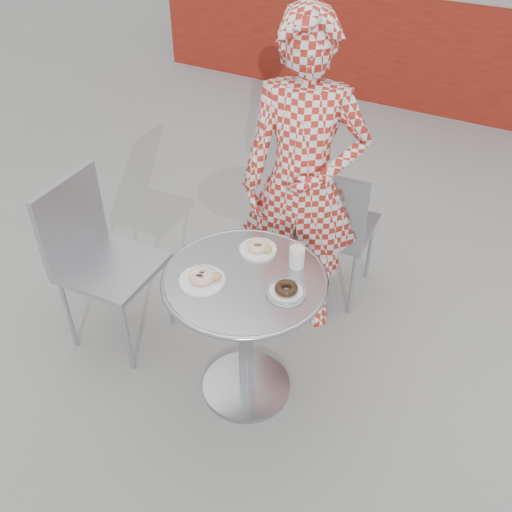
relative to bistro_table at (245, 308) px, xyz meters
The scene contains 9 objects.
ground 0.54m from the bistro_table, 82.63° to the left, with size 60.00×60.00×0.00m, color gray.
bistro_table is the anchor object (origin of this frame).
chair_far 0.94m from the bistro_table, 86.31° to the left, with size 0.44×0.44×0.86m.
chair_left 0.82m from the bistro_table, behind, with size 0.46×0.45×0.91m.
seated_person 0.69m from the bistro_table, 92.98° to the left, with size 0.60×0.40×1.66m, color #A52319.
plate_far 0.27m from the bistro_table, 101.33° to the left, with size 0.17×0.17×0.04m.
plate_near 0.26m from the bistro_table, 142.53° to the right, with size 0.19×0.19×0.05m.
plate_checker 0.27m from the bistro_table, ahead, with size 0.17×0.17×0.04m.
milk_cup 0.33m from the bistro_table, 47.58° to the left, with size 0.07×0.07×0.11m.
Camera 1 is at (0.91, -1.62, 2.26)m, focal length 40.00 mm.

